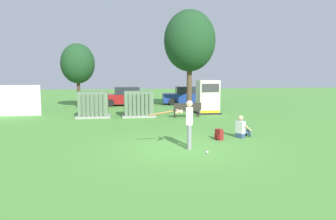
% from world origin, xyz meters
% --- Properties ---
extents(ground_plane, '(96.00, 96.00, 0.00)m').
position_xyz_m(ground_plane, '(0.00, 0.00, 0.00)').
color(ground_plane, '#51933D').
extents(fence_panel, '(4.80, 0.12, 2.00)m').
position_xyz_m(fence_panel, '(-9.61, 10.50, 1.00)').
color(fence_panel, white).
rests_on(fence_panel, ground).
extents(transformer_west, '(2.10, 1.70, 1.62)m').
position_xyz_m(transformer_west, '(-3.72, 9.00, 0.79)').
color(transformer_west, '#9E9B93').
rests_on(transformer_west, ground).
extents(transformer_mid_west, '(2.10, 1.70, 1.62)m').
position_xyz_m(transformer_mid_west, '(-0.90, 8.88, 0.79)').
color(transformer_mid_west, '#9E9B93').
rests_on(transformer_mid_west, ground).
extents(generator_enclosure, '(1.60, 1.40, 2.30)m').
position_xyz_m(generator_enclosure, '(3.92, 9.49, 1.14)').
color(generator_enclosure, '#262626').
rests_on(generator_enclosure, ground).
extents(park_bench, '(1.83, 0.61, 0.92)m').
position_xyz_m(park_bench, '(2.10, 7.92, 0.54)').
color(park_bench, '#2D2823').
rests_on(park_bench, ground).
extents(batter, '(1.61, 0.76, 1.74)m').
position_xyz_m(batter, '(0.26, -0.02, 0.98)').
color(batter, gray).
rests_on(batter, ground).
extents(sports_ball, '(0.09, 0.09, 0.09)m').
position_xyz_m(sports_ball, '(0.73, -0.94, 0.04)').
color(sports_ball, white).
rests_on(sports_ball, ground).
extents(seated_spectator, '(0.79, 0.67, 0.96)m').
position_xyz_m(seated_spectator, '(2.98, 1.42, 0.38)').
color(seated_spectator, '#384C75').
rests_on(seated_spectator, ground).
extents(backpack, '(0.34, 0.37, 0.44)m').
position_xyz_m(backpack, '(1.85, 1.12, 0.21)').
color(backpack, maroon).
rests_on(backpack, ground).
extents(tree_left, '(2.73, 2.73, 5.21)m').
position_xyz_m(tree_left, '(-5.35, 15.29, 3.57)').
color(tree_left, '#4C3828').
rests_on(tree_left, ground).
extents(tree_center_left, '(4.06, 4.06, 7.76)m').
position_xyz_m(tree_center_left, '(3.50, 13.21, 5.32)').
color(tree_center_left, brown).
rests_on(tree_center_left, ground).
extents(parked_car_leftmost, '(4.27, 2.05, 1.62)m').
position_xyz_m(parked_car_leftmost, '(-1.50, 16.22, 0.75)').
color(parked_car_leftmost, maroon).
rests_on(parked_car_leftmost, ground).
extents(parked_car_left_of_center, '(4.33, 2.19, 1.62)m').
position_xyz_m(parked_car_left_of_center, '(3.98, 16.34, 0.75)').
color(parked_car_left_of_center, navy).
rests_on(parked_car_left_of_center, ground).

